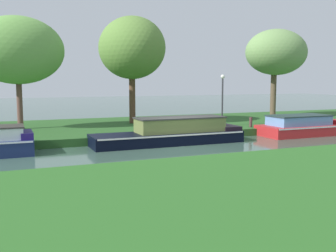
% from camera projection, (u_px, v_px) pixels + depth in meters
% --- Properties ---
extents(ground_plane, '(120.00, 120.00, 0.00)m').
position_uv_depth(ground_plane, '(184.00, 147.00, 18.78)').
color(ground_plane, '#3D5C4C').
extents(riverbank_far, '(72.00, 10.00, 0.40)m').
position_uv_depth(riverbank_far, '(138.00, 127.00, 25.17)').
color(riverbank_far, '#295622').
rests_on(riverbank_far, ground_plane).
extents(riverbank_near, '(72.00, 10.00, 0.40)m').
position_uv_depth(riverbank_near, '(326.00, 192.00, 10.50)').
color(riverbank_near, '#2A6222').
rests_on(riverbank_near, ground_plane).
extents(black_barge, '(7.70, 2.00, 1.33)m').
position_uv_depth(black_barge, '(173.00, 133.00, 19.80)').
color(black_barge, black).
rests_on(black_barge, ground_plane).
extents(red_narrowboat, '(5.12, 2.27, 1.18)m').
position_uv_depth(red_narrowboat, '(302.00, 126.00, 22.91)').
color(red_narrowboat, red).
rests_on(red_narrowboat, ground_plane).
extents(willow_tree_left, '(5.14, 3.28, 6.34)m').
position_uv_depth(willow_tree_left, '(17.00, 50.00, 21.95)').
color(willow_tree_left, brown).
rests_on(willow_tree_left, riverbank_far).
extents(willow_tree_centre, '(4.20, 4.79, 6.81)m').
position_uv_depth(willow_tree_centre, '(132.00, 48.00, 25.03)').
color(willow_tree_centre, brown).
rests_on(willow_tree_centre, riverbank_far).
extents(willow_tree_right, '(4.87, 4.00, 6.60)m').
position_uv_depth(willow_tree_right, '(276.00, 53.00, 29.64)').
color(willow_tree_right, brown).
rests_on(willow_tree_right, riverbank_far).
extents(lamp_post, '(0.24, 0.24, 3.11)m').
position_uv_depth(lamp_post, '(222.00, 94.00, 23.82)').
color(lamp_post, '#333338').
rests_on(lamp_post, riverbank_far).
extents(mooring_post_near, '(0.15, 0.15, 0.65)m').
position_uv_depth(mooring_post_near, '(7.00, 133.00, 18.28)').
color(mooring_post_near, '#46341F').
rests_on(mooring_post_near, riverbank_far).
extents(mooring_post_far, '(0.18, 0.18, 0.59)m').
position_uv_depth(mooring_post_far, '(251.00, 122.00, 23.42)').
color(mooring_post_far, '#503031').
rests_on(mooring_post_far, riverbank_far).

